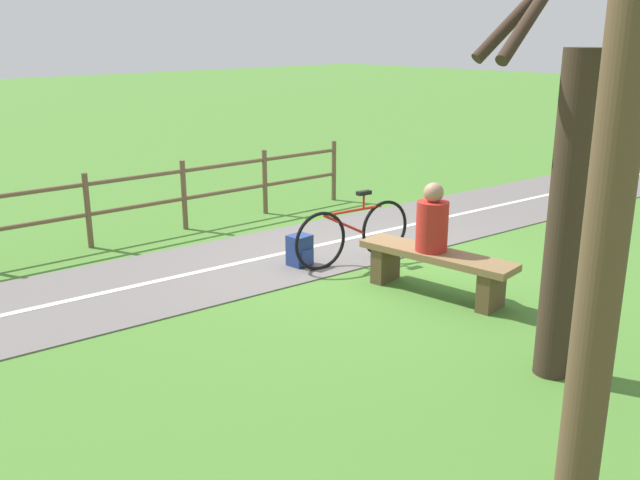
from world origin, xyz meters
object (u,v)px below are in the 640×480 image
(tree_mid_field, at_px, (618,202))
(tree_far_left, at_px, (567,184))
(person_seated, at_px, (432,222))
(backpack, at_px, (300,251))
(bench, at_px, (436,265))
(bicycle, at_px, (354,233))

(tree_mid_field, distance_m, tree_far_left, 2.11)
(person_seated, xyz_separation_m, backpack, (1.73, 0.47, -0.65))
(tree_far_left, bearing_deg, backpack, -4.94)
(backpack, bearing_deg, bench, -165.24)
(person_seated, distance_m, tree_mid_field, 4.19)
(bicycle, distance_m, tree_mid_field, 5.48)
(person_seated, distance_m, backpack, 1.90)
(person_seated, bearing_deg, bicycle, -12.08)
(bench, height_order, tree_mid_field, tree_mid_field)
(person_seated, xyz_separation_m, tree_mid_field, (-3.14, 2.51, 1.20))
(bench, relative_size, person_seated, 2.42)
(backpack, bearing_deg, person_seated, -164.88)
(person_seated, xyz_separation_m, tree_far_left, (-1.96, 0.79, 0.86))
(person_seated, bearing_deg, tree_mid_field, 135.15)
(tree_mid_field, bearing_deg, person_seated, -38.62)
(bench, relative_size, tree_far_left, 0.50)
(bench, relative_size, backpack, 4.61)
(bench, xyz_separation_m, backpack, (1.80, 0.48, -0.15))
(person_seated, distance_m, tree_far_left, 2.28)
(person_seated, relative_size, backpack, 1.90)
(tree_mid_field, height_order, tree_far_left, tree_mid_field)
(bench, bearing_deg, tree_mid_field, 134.38)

